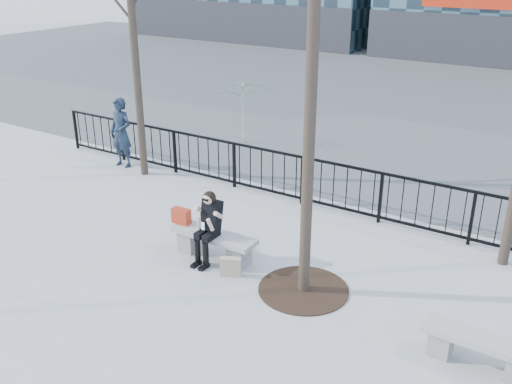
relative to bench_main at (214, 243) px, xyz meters
The scene contains 11 objects.
ground 0.30m from the bench_main, ahead, with size 120.00×120.00×0.00m, color #9E9D98.
street_surface 15.00m from the bench_main, 90.00° to the left, with size 60.00×23.00×0.01m, color #474747.
railing 3.01m from the bench_main, 90.00° to the left, with size 14.00×0.06×1.10m.
tree_grate 1.92m from the bench_main, ahead, with size 1.50×1.50×0.02m, color black.
bench_main is the anchor object (origin of this frame).
bench_second 4.78m from the bench_main, ahead, with size 1.51×0.42×0.45m.
seated_woman 0.40m from the bench_main, 90.00° to the right, with size 0.50×0.64×1.34m.
handbag 0.82m from the bench_main, behind, with size 0.35×0.16×0.29m, color #B22D15.
shopping_bag 0.73m from the bench_main, 30.19° to the right, with size 0.36×0.13×0.34m, color tan.
standing_man 5.57m from the bench_main, 151.32° to the left, with size 0.65×0.43×1.79m, color black.
vendor_umbrella 6.80m from the bench_main, 119.36° to the left, with size 1.97×2.01×1.81m, color yellow.
Camera 1 is at (5.54, -7.31, 5.15)m, focal length 40.00 mm.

